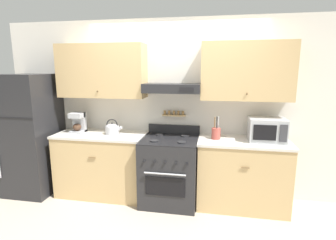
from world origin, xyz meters
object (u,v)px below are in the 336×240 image
object	(u,v)px
refrigerator	(32,134)
microwave	(267,130)
tea_kettle	(112,129)
utensil_crock	(216,133)
coffee_maker	(78,122)
stove_range	(170,170)

from	to	relation	value
refrigerator	microwave	distance (m)	3.37
refrigerator	tea_kettle	bearing A→B (deg)	4.07
refrigerator	utensil_crock	size ratio (longest dim) A/B	5.86
tea_kettle	utensil_crock	world-z (taller)	utensil_crock
coffee_maker	utensil_crock	world-z (taller)	utensil_crock
stove_range	coffee_maker	world-z (taller)	coffee_maker
refrigerator	utensil_crock	xyz separation A→B (m)	(2.72, 0.09, 0.12)
tea_kettle	coffee_maker	bearing A→B (deg)	177.44
refrigerator	tea_kettle	world-z (taller)	refrigerator
stove_range	tea_kettle	world-z (taller)	tea_kettle
stove_range	microwave	size ratio (longest dim) A/B	2.28
tea_kettle	coffee_maker	xyz separation A→B (m)	(-0.54, 0.02, 0.07)
refrigerator	coffee_maker	size ratio (longest dim) A/B	6.04
coffee_maker	utensil_crock	bearing A→B (deg)	-0.69
refrigerator	tea_kettle	xyz separation A→B (m)	(1.25, 0.09, 0.12)
tea_kettle	microwave	bearing A→B (deg)	0.48
refrigerator	stove_range	bearing A→B (deg)	0.67
refrigerator	utensil_crock	bearing A→B (deg)	1.87
microwave	utensil_crock	xyz separation A→B (m)	(-0.65, -0.02, -0.07)
stove_range	utensil_crock	size ratio (longest dim) A/B	3.42
tea_kettle	microwave	xyz separation A→B (m)	(2.12, 0.02, 0.07)
refrigerator	microwave	size ratio (longest dim) A/B	3.90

